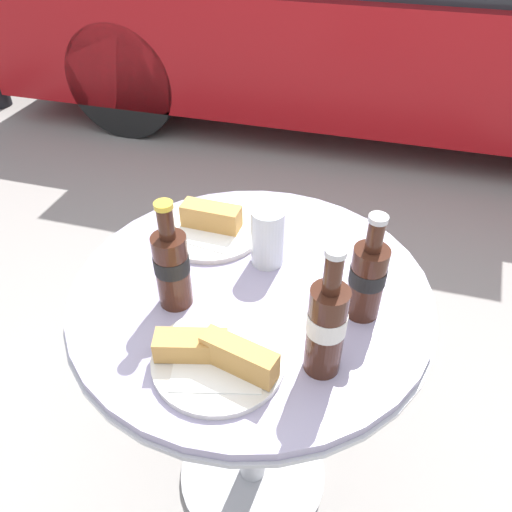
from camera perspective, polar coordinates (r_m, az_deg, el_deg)
ground_plane at (r=1.63m, az=-0.38°, el=-23.62°), size 30.00×30.00×0.00m
bistro_table at (r=1.14m, az=-0.50°, el=-10.42°), size 0.74×0.74×0.76m
cola_bottle_left at (r=0.92m, az=12.60°, el=-2.43°), size 0.07×0.07×0.22m
cola_bottle_right at (r=0.80m, az=8.04°, el=-7.88°), size 0.06×0.06×0.25m
cola_bottle_center at (r=0.93m, az=-9.59°, el=-1.14°), size 0.07×0.07×0.23m
drinking_glass at (r=1.03m, az=1.34°, el=1.93°), size 0.07×0.07×0.13m
lunch_plate_near at (r=0.86m, az=-4.31°, el=-11.31°), size 0.23×0.23×0.07m
lunch_plate_far at (r=1.15m, az=-5.12°, el=3.52°), size 0.24×0.24×0.07m
parked_car at (r=3.59m, az=12.91°, el=25.69°), size 4.59×1.74×1.37m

